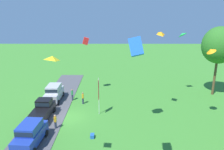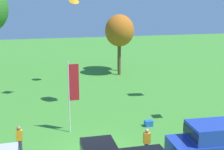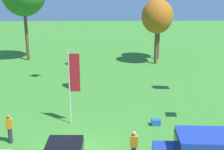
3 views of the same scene
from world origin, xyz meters
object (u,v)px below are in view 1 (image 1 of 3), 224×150
at_px(car_suv_by_flagpole, 54,92).
at_px(flag_banner, 99,92).
at_px(tree_far_left, 219,45).
at_px(person_watching_sky, 55,122).
at_px(person_beside_suv, 72,95).
at_px(kite_box_low_drifter, 86,41).
at_px(person_on_lawn, 83,98).
at_px(kite_diamond_topmost, 52,58).
at_px(kite_delta_over_trees, 211,50).
at_px(kite_diamond_high_left, 161,33).
at_px(kite_box_mid_center, 136,47).
at_px(cooler_box, 92,136).
at_px(kite_diamond_trailing_tail, 182,34).
at_px(car_pickup_far_end, 43,110).
at_px(car_suv_near_entrance, 30,133).

distance_m(car_suv_by_flagpole, flag_banner, 8.35).
bearing_deg(tree_far_left, person_watching_sky, -64.85).
distance_m(person_beside_suv, kite_box_low_drifter, 8.15).
height_order(person_on_lawn, kite_diamond_topmost, kite_diamond_topmost).
bearing_deg(person_beside_suv, tree_far_left, 96.28).
bearing_deg(kite_delta_over_trees, person_on_lawn, -110.14).
xyz_separation_m(kite_diamond_topmost, kite_diamond_high_left, (-10.93, 9.44, 0.47)).
distance_m(tree_far_left, kite_box_mid_center, 23.70).
bearing_deg(kite_box_mid_center, kite_delta_over_trees, 137.11).
distance_m(cooler_box, kite_diamond_trailing_tail, 19.07).
distance_m(car_suv_by_flagpole, car_pickup_far_end, 5.38).
bearing_deg(kite_diamond_topmost, kite_box_low_drifter, -179.91).
bearing_deg(person_on_lawn, kite_delta_over_trees, 69.86).
relative_size(kite_box_low_drifter, kite_diamond_high_left, 1.17).
distance_m(person_on_lawn, tree_far_left, 21.28).
bearing_deg(tree_far_left, car_pickup_far_end, -72.07).
distance_m(cooler_box, kite_diamond_high_left, 13.56).
bearing_deg(person_watching_sky, car_pickup_far_end, -139.80).
xyz_separation_m(car_suv_by_flagpole, flag_banner, (4.53, 6.79, 1.74)).
bearing_deg(kite_diamond_trailing_tail, kite_diamond_high_left, -33.82).
bearing_deg(flag_banner, car_pickup_far_end, -82.92).
relative_size(person_beside_suv, kite_delta_over_trees, 1.71).
xyz_separation_m(tree_far_left, flag_banner, (6.97, -17.36, -4.68)).
xyz_separation_m(car_pickup_far_end, flag_banner, (-0.84, 6.77, 1.93)).
distance_m(person_watching_sky, kite_diamond_topmost, 11.89).
relative_size(kite_box_low_drifter, kite_diamond_topmost, 1.17).
relative_size(person_watching_sky, person_on_lawn, 1.00).
relative_size(kite_diamond_trailing_tail, kite_diamond_topmost, 1.22).
xyz_separation_m(person_on_lawn, cooler_box, (8.50, 2.06, -0.68)).
xyz_separation_m(car_pickup_far_end, tree_far_left, (-7.81, 24.14, 6.61)).
relative_size(car_pickup_far_end, person_watching_sky, 2.95).
height_order(car_suv_by_flagpole, cooler_box, car_suv_by_flagpole).
relative_size(car_suv_by_flagpole, flag_banner, 0.96).
bearing_deg(kite_diamond_topmost, car_pickup_far_end, -155.91).
bearing_deg(kite_box_low_drifter, kite_diamond_high_left, 51.73).
bearing_deg(kite_box_low_drifter, kite_diamond_topmost, 0.09).
bearing_deg(car_suv_by_flagpole, person_watching_sky, 15.22).
height_order(person_watching_sky, kite_diamond_trailing_tail, kite_diamond_trailing_tail).
bearing_deg(tree_far_left, kite_box_low_drifter, -91.41).
bearing_deg(person_watching_sky, tree_far_left, 115.15).
distance_m(car_suv_near_entrance, person_on_lawn, 10.47).
bearing_deg(car_suv_by_flagpole, kite_box_low_drifter, 122.91).
relative_size(car_pickup_far_end, kite_diamond_topmost, 5.94).
distance_m(car_suv_near_entrance, tree_far_left, 27.90).
bearing_deg(cooler_box, tree_far_left, 124.31).
relative_size(car_suv_near_entrance, kite_diamond_trailing_tail, 4.56).
xyz_separation_m(person_watching_sky, kite_diamond_topmost, (7.58, 2.39, 8.85)).
relative_size(kite_diamond_topmost, kite_diamond_high_left, 1.01).
height_order(car_suv_near_entrance, tree_far_left, tree_far_left).
bearing_deg(person_on_lawn, car_suv_near_entrance, -21.35).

